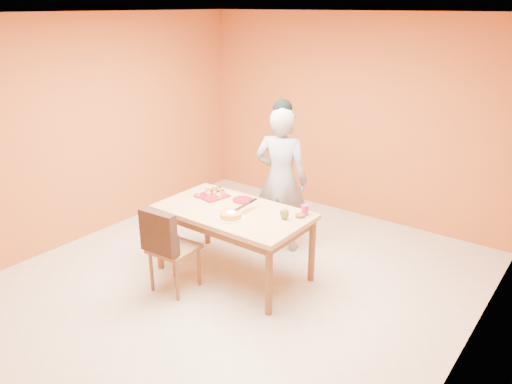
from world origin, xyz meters
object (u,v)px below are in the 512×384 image
Objects in this scene: pastry_platter at (212,196)px; checker_tin at (300,216)px; dining_table at (233,218)px; dining_chair at (173,247)px; sponge_cake at (231,215)px; magenta_glass at (305,210)px; person at (281,180)px; egg_ornament at (284,213)px; red_dinner_plate at (243,200)px.

pastry_platter is 3.06× the size of checker_tin.
dining_table is 1.72× the size of dining_chair.
sponge_cake is 2.17× the size of magenta_glass.
person is 0.89m from egg_ornament.
checker_tin is (1.09, 0.10, 0.01)m from pastry_platter.
person reaches higher than pastry_platter.
dining_chair reaches higher than pastry_platter.
sponge_cake is (0.09, -1.03, -0.06)m from person.
pastry_platter is at bearing 159.36° from dining_table.
person reaches higher than checker_tin.
person reaches higher than sponge_cake.
dining_chair reaches higher than checker_tin.
dining_table is at bearing -73.12° from red_dinner_plate.
dining_table is 0.59m from egg_ornament.
magenta_glass is (0.67, 0.34, 0.15)m from dining_table.
sponge_cake reaches higher than checker_tin.
dining_chair is 3.12× the size of pastry_platter.
pastry_platter is at bearing -175.81° from egg_ornament.
dining_table is 13.04× the size of egg_ornament.
person is 7.53× the size of sponge_cake.
dining_chair is 1.39m from magenta_glass.
pastry_platter is at bearing -163.05° from red_dinner_plate.
dining_chair reaches higher than magenta_glass.
dining_chair is at bearing -135.78° from magenta_glass.
dining_table is at bearing -20.64° from pastry_platter.
dining_chair reaches higher than sponge_cake.
dining_chair is 8.79× the size of magenta_glass.
red_dinner_plate is (-0.11, -0.57, -0.10)m from person.
magenta_glass is at bearing 40.21° from dining_chair.
pastry_platter is 1.10m from checker_tin.
person is 1.03m from sponge_cake.
egg_ornament reaches higher than pastry_platter.
person is 5.79× the size of pastry_platter.
dining_table is 0.70m from dining_chair.
person reaches higher than dining_table.
dining_table is at bearing 59.27° from dining_chair.
sponge_cake is 2.36× the size of checker_tin.
dining_chair reaches higher than dining_table.
egg_ornament is 0.24m from magenta_glass.
person is at bearing 136.92° from checker_tin.
person is at bearing 94.90° from sponge_cake.
pastry_platter is at bearing 38.88° from person.
red_dinner_plate is 0.75m from magenta_glass.
red_dinner_plate is 1.89× the size of egg_ornament.
sponge_cake is at bearing -65.90° from red_dinner_plate.
magenta_glass is at bearing 70.55° from egg_ornament.
pastry_platter reaches higher than red_dinner_plate.
checker_tin reaches higher than dining_table.
magenta_glass reaches higher than dining_table.
red_dinner_plate is at bearing 179.17° from checker_tin.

